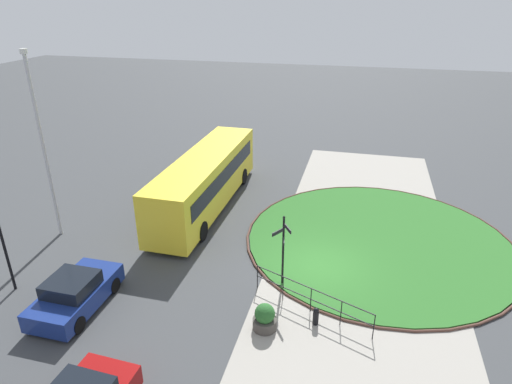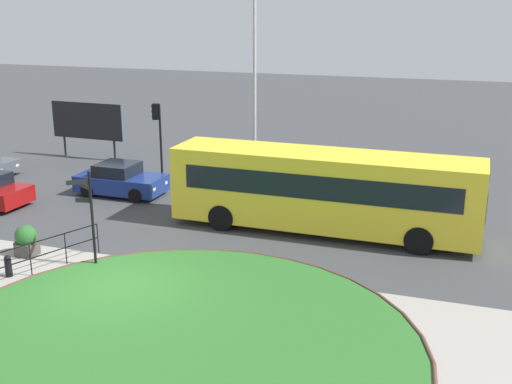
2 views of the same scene
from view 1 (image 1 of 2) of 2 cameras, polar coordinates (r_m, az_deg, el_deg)
The scene contains 11 objects.
ground at distance 20.26m, azimuth 7.94°, elevation -9.59°, with size 120.00×120.00×0.00m, color #3D3F42.
sidewalk_paving at distance 20.22m, azimuth 13.33°, elevation -10.12°, with size 32.00×8.23×0.02m, color #9E998E.
grass_island at distance 22.80m, azimuth 15.41°, elevation -5.99°, with size 12.72×12.72×0.10m, color #2D6B28.
grass_kerb_ring at distance 22.80m, azimuth 15.41°, elevation -5.98°, with size 13.03×13.03×0.11m, color brown.
signpost_directional at distance 17.95m, azimuth 3.50°, elevation -7.03°, with size 0.67×0.76×3.24m.
bollard_foreground at distance 17.03m, azimuth 7.70°, elevation -15.53°, with size 0.22×0.22×0.74m.
railing_grass_edge at distance 17.34m, azimuth 7.09°, elevation -13.22°, with size 1.99×4.70×1.10m.
bus_yellow at distance 24.96m, azimuth -6.51°, elevation 1.61°, with size 11.49×2.61×3.05m.
car_oncoming at distance 18.78m, azimuth -22.23°, elevation -11.99°, with size 3.94×1.97×1.45m.
lamppost_tall at distance 22.97m, azimuth -25.76°, elevation 5.68°, with size 0.32×0.32×9.03m.
planter_near_signpost at distance 16.65m, azimuth 1.13°, elevation -15.92°, with size 0.88×0.88×1.05m.
Camera 1 is at (-16.80, -1.32, 11.24)m, focal length 31.08 mm.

